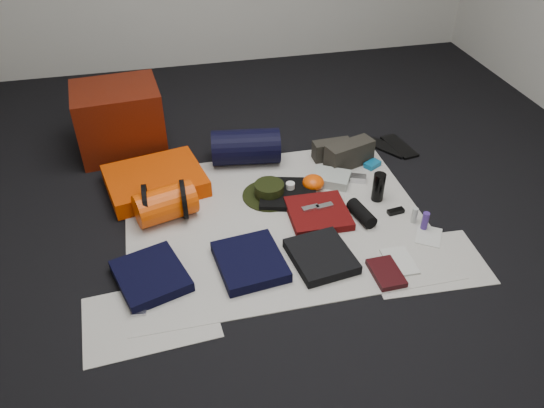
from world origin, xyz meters
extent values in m
cube|color=black|center=(0.00, 0.00, -0.01)|extent=(4.50, 4.50, 0.02)
cube|color=silver|center=(0.00, 0.00, 0.00)|extent=(1.60, 1.30, 0.01)
cube|color=silver|center=(-0.70, -0.55, 0.00)|extent=(0.61, 0.44, 0.00)
cube|color=silver|center=(0.65, -0.50, 0.00)|extent=(0.60, 0.43, 0.00)
cube|color=#521206|center=(-0.80, 0.94, 0.22)|extent=(0.56, 0.48, 0.43)
cube|color=#CE3C02|center=(-0.62, 0.44, 0.06)|extent=(0.62, 0.55, 0.10)
cylinder|color=#DF4303|center=(-0.58, 0.14, 0.10)|extent=(0.36, 0.27, 0.19)
cylinder|color=black|center=(-0.68, 0.14, 0.11)|extent=(0.02, 0.22, 0.22)
cylinder|color=black|center=(-0.48, 0.14, 0.11)|extent=(0.03, 0.22, 0.22)
cylinder|color=black|center=(-0.05, 0.60, 0.12)|extent=(0.45, 0.27, 0.22)
cylinder|color=black|center=(0.01, 0.21, 0.01)|extent=(0.40, 0.40, 0.01)
cylinder|color=black|center=(0.01, 0.21, 0.05)|extent=(0.17, 0.17, 0.07)
cube|color=#2D2A23|center=(0.49, 0.53, 0.07)|extent=(0.24, 0.10, 0.12)
cube|color=#2D2A23|center=(0.57, 0.43, 0.08)|extent=(0.33, 0.20, 0.15)
cube|color=black|center=(0.89, 0.56, 0.01)|extent=(0.24, 0.29, 0.02)
cube|color=black|center=(0.97, 0.56, 0.01)|extent=(0.16, 0.31, 0.02)
cube|color=black|center=(-0.68, -0.32, 0.03)|extent=(0.39, 0.42, 0.05)
cube|color=black|center=(-0.21, -0.33, 0.03)|extent=(0.35, 0.39, 0.06)
cube|color=black|center=(0.15, -0.37, 0.03)|extent=(0.32, 0.36, 0.05)
cube|color=black|center=(0.12, 0.19, 0.02)|extent=(0.39, 0.37, 0.03)
cube|color=#510908|center=(0.23, -0.03, 0.03)|extent=(0.33, 0.33, 0.04)
ellipsoid|color=#DF4303|center=(0.28, 0.23, 0.05)|extent=(0.14, 0.14, 0.08)
cube|color=#98A098|center=(0.40, 0.27, 0.03)|extent=(0.27, 0.25, 0.05)
cylinder|color=black|center=(0.61, 0.04, 0.09)|extent=(0.09, 0.09, 0.17)
cylinder|color=black|center=(0.46, -0.10, 0.04)|extent=(0.11, 0.21, 0.08)
cube|color=silver|center=(0.57, 0.24, 0.02)|extent=(0.11, 0.09, 0.04)
cube|color=#0D5C85|center=(0.71, 0.37, 0.02)|extent=(0.12, 0.10, 0.03)
cylinder|color=#3F257A|center=(0.75, -0.26, 0.06)|extent=(0.04, 0.04, 0.11)
cylinder|color=#A7ABA6|center=(0.72, -0.19, 0.05)|extent=(0.04, 0.04, 0.09)
cube|color=black|center=(0.42, -0.54, 0.02)|extent=(0.14, 0.21, 0.03)
cube|color=#B8B9B0|center=(0.52, -0.47, 0.01)|extent=(0.14, 0.20, 0.01)
cube|color=#B8B9B0|center=(0.75, -0.32, 0.01)|extent=(0.19, 0.20, 0.01)
cube|color=black|center=(0.66, -0.10, 0.02)|extent=(0.10, 0.05, 0.02)
cube|color=silver|center=(-0.75, -0.50, 0.01)|extent=(0.08, 0.08, 0.01)
cylinder|color=silver|center=(0.14, 0.22, 0.06)|extent=(0.05, 0.05, 0.04)
cube|color=silver|center=(0.19, -0.01, 0.06)|extent=(0.10, 0.05, 0.01)
cube|color=silver|center=(0.27, -0.01, 0.06)|extent=(0.10, 0.05, 0.01)
camera|label=1|loc=(-0.52, -2.19, 1.82)|focal=35.00mm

